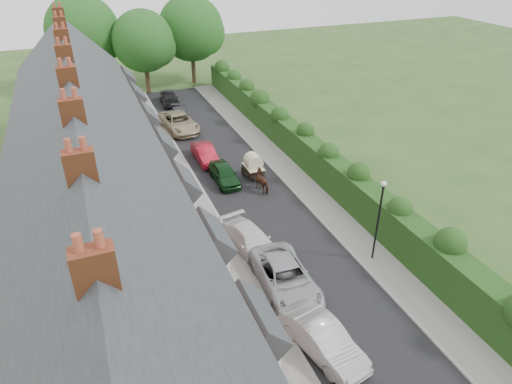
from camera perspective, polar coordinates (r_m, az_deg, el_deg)
ground at (r=23.63m, az=12.86°, el=-15.70°), size 140.00×140.00×0.00m
road at (r=30.89m, az=0.98°, el=-2.54°), size 6.00×58.00×0.02m
pavement_hedge_side at (r=32.44m, az=7.68°, el=-1.00°), size 2.20×58.00×0.12m
pavement_house_side at (r=29.83m, az=-5.88°, el=-3.92°), size 1.70×58.00×0.12m
kerb_hedge_side at (r=32.00m, az=6.03°, el=-1.35°), size 0.18×58.00×0.13m
kerb_house_side at (r=30.00m, az=-4.42°, el=-3.60°), size 0.18×58.00×0.13m
hedge at (r=32.53m, az=10.65°, el=1.94°), size 2.10×58.00×2.85m
terrace_row at (r=26.00m, az=-19.62°, el=0.24°), size 9.05×40.50×11.50m
garden_wall_row at (r=28.60m, az=-7.27°, el=-4.69°), size 0.35×40.35×1.10m
lamppost at (r=25.75m, az=15.19°, el=-2.34°), size 0.32×0.32×5.16m
tree_far_left at (r=54.77m, az=-13.56°, el=17.72°), size 7.14×6.80×9.29m
tree_far_right at (r=57.76m, az=-7.77°, el=19.46°), size 7.98×7.60×10.31m
tree_far_back at (r=57.00m, az=-20.38°, el=18.15°), size 8.40×8.00×10.82m
car_silver_a at (r=21.58m, az=8.36°, el=-17.71°), size 2.60×4.93×1.54m
car_silver_b at (r=24.37m, az=3.72°, el=-10.63°), size 2.87×5.74×1.56m
car_white at (r=26.98m, az=-0.57°, el=-6.14°), size 2.82×5.17×1.42m
car_green at (r=34.35m, az=-3.95°, el=2.28°), size 1.67×4.07×1.38m
car_red at (r=37.74m, az=-6.40°, el=4.80°), size 1.47×4.09×1.34m
car_beige at (r=44.16m, az=-9.60°, el=8.58°), size 3.26×6.01×1.60m
car_grey at (r=46.15m, az=-9.52°, el=9.32°), size 2.66×4.69×1.28m
car_black at (r=51.35m, az=-10.78°, el=11.46°), size 1.99×4.44×1.48m
horse at (r=33.10m, az=0.91°, el=1.38°), size 1.15×1.95×1.55m
horse_cart at (r=34.53m, az=-0.34°, el=3.43°), size 1.29×2.86×2.06m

